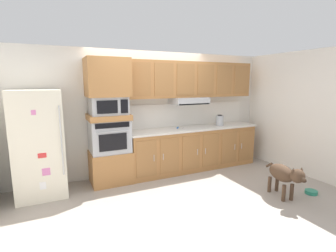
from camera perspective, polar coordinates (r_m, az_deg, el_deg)
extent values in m
plane|color=#9E9389|center=(4.66, 0.68, -13.85)|extent=(9.60, 9.60, 0.00)
cube|color=silver|center=(5.32, -4.53, 3.10)|extent=(6.20, 0.12, 2.50)
cube|color=white|center=(6.08, 25.22, 3.03)|extent=(0.12, 7.10, 2.50)
cube|color=silver|center=(4.63, -27.22, -3.67)|extent=(0.76, 0.70, 1.76)
cylinder|color=silver|center=(4.24, -23.01, -3.12)|extent=(0.02, 0.02, 1.10)
cube|color=white|center=(4.46, -26.50, -12.03)|extent=(0.09, 0.01, 0.12)
cube|color=red|center=(4.31, -26.63, -6.01)|extent=(0.12, 0.01, 0.07)
cube|color=pink|center=(4.38, -25.89, -9.32)|extent=(0.12, 0.01, 0.11)
cube|color=pink|center=(4.19, -28.21, 2.72)|extent=(0.06, 0.01, 0.07)
cube|color=#A8703D|center=(4.94, -12.87, -8.97)|extent=(0.74, 0.62, 0.60)
cube|color=#A8AAAF|center=(4.78, -13.15, -2.15)|extent=(0.70, 0.58, 0.60)
cube|color=black|center=(4.52, -12.32, -3.62)|extent=(0.49, 0.01, 0.30)
cube|color=black|center=(4.46, -12.46, 0.14)|extent=(0.60, 0.01, 0.09)
cylinder|color=#A8AAAF|center=(4.45, -12.34, -1.24)|extent=(0.56, 0.02, 0.02)
cube|color=#A8703D|center=(4.73, -13.32, 2.00)|extent=(0.74, 0.62, 0.10)
cube|color=#A8AAAF|center=(4.70, -13.42, 4.54)|extent=(0.64, 0.53, 0.32)
cube|color=black|center=(4.42, -13.58, 4.21)|extent=(0.35, 0.01, 0.22)
cube|color=black|center=(4.49, -9.87, 4.42)|extent=(0.13, 0.01, 0.24)
cube|color=#A8703D|center=(4.68, -13.67, 10.64)|extent=(0.74, 0.62, 0.68)
cube|color=#A8703D|center=(5.55, 5.82, -5.15)|extent=(2.91, 0.60, 0.88)
cube|color=#9A6738|center=(4.77, -4.89, -7.44)|extent=(0.41, 0.01, 0.70)
cylinder|color=#BCBCC1|center=(4.81, -3.19, -7.28)|extent=(0.01, 0.01, 0.12)
cube|color=#9A6738|center=(4.96, 0.40, -6.75)|extent=(0.41, 0.01, 0.70)
cylinder|color=#BCBCC1|center=(4.88, -1.07, -7.00)|extent=(0.01, 0.01, 0.12)
cube|color=#9A6738|center=(5.18, 5.27, -6.06)|extent=(0.41, 0.01, 0.70)
cylinder|color=#BCBCC1|center=(5.24, 6.73, -5.90)|extent=(0.01, 0.01, 0.12)
cube|color=#9A6738|center=(5.43, 9.69, -5.40)|extent=(0.41, 0.01, 0.70)
cylinder|color=#BCBCC1|center=(5.34, 8.50, -5.63)|extent=(0.01, 0.01, 0.12)
cube|color=#9A6738|center=(5.71, 13.69, -4.77)|extent=(0.41, 0.01, 0.70)
cylinder|color=#BCBCC1|center=(5.79, 14.91, -4.62)|extent=(0.01, 0.01, 0.12)
cube|color=#9A6738|center=(6.02, 17.29, -4.19)|extent=(0.41, 0.01, 0.70)
cylinder|color=#BCBCC1|center=(5.92, 16.35, -4.39)|extent=(0.01, 0.01, 0.12)
cube|color=beige|center=(5.45, 5.90, -0.48)|extent=(2.95, 0.64, 0.04)
cube|color=silver|center=(5.66, 4.44, 2.69)|extent=(2.95, 0.02, 0.50)
cube|color=#A8703D|center=(5.48, 5.38, 10.41)|extent=(2.91, 0.34, 0.74)
cube|color=#A8AAAF|center=(5.38, 4.74, 5.74)|extent=(0.76, 0.48, 0.14)
cube|color=black|center=(5.19, 5.95, 4.96)|extent=(0.72, 0.04, 0.02)
cube|color=#9A6738|center=(4.80, -6.25, 10.47)|extent=(0.41, 0.01, 0.63)
cube|color=#9A6738|center=(4.98, -0.90, 10.50)|extent=(0.41, 0.01, 0.63)
cube|color=#9A6738|center=(5.20, 4.05, 10.46)|extent=(0.41, 0.01, 0.63)
cube|color=#9A6738|center=(5.46, 8.56, 10.35)|extent=(0.41, 0.01, 0.63)
cube|color=#9A6738|center=(5.74, 12.65, 10.19)|extent=(0.41, 0.01, 0.63)
cube|color=#9A6738|center=(6.05, 16.34, 10.01)|extent=(0.41, 0.01, 0.63)
cylinder|color=blue|center=(5.28, 2.20, -0.40)|extent=(0.09, 0.09, 0.03)
cylinder|color=silver|center=(5.26, 3.37, -0.45)|extent=(0.08, 0.10, 0.01)
cylinder|color=#A8AAAF|center=(5.74, 11.64, 1.21)|extent=(0.17, 0.17, 0.22)
cylinder|color=black|center=(5.73, 11.68, 2.40)|extent=(0.10, 0.10, 0.02)
ellipsoid|color=#473323|center=(4.61, 24.33, -9.62)|extent=(0.36, 0.55, 0.27)
sphere|color=#473323|center=(4.34, 27.30, -10.03)|extent=(0.22, 0.22, 0.22)
ellipsoid|color=#312318|center=(4.27, 28.25, -10.71)|extent=(0.10, 0.13, 0.08)
cone|color=#473323|center=(4.37, 28.02, -8.66)|extent=(0.06, 0.06, 0.07)
cone|color=#473323|center=(4.27, 26.53, -8.94)|extent=(0.06, 0.06, 0.07)
cylinder|color=#473323|center=(4.84, 21.96, -8.19)|extent=(0.07, 0.16, 0.12)
cylinder|color=#473323|center=(4.62, 26.23, -13.30)|extent=(0.06, 0.06, 0.27)
cylinder|color=#473323|center=(4.53, 24.76, -13.65)|extent=(0.06, 0.06, 0.27)
cylinder|color=#473323|center=(4.88, 23.46, -11.88)|extent=(0.06, 0.06, 0.27)
cylinder|color=#473323|center=(4.79, 22.03, -12.17)|extent=(0.06, 0.06, 0.27)
cylinder|color=#267F66|center=(5.06, 29.70, -12.88)|extent=(0.20, 0.20, 0.06)
cylinder|color=brown|center=(5.06, 29.71, -12.78)|extent=(0.15, 0.15, 0.03)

